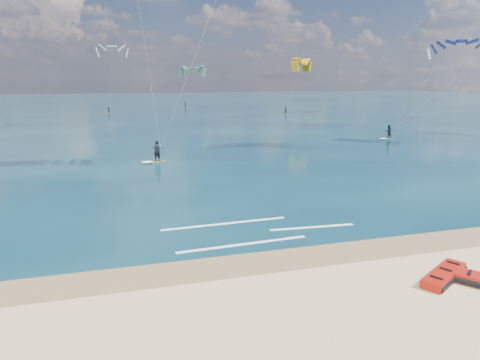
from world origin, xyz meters
name	(u,v)px	position (x,y,z in m)	size (l,w,h in m)	color
ground	(169,141)	(0.00, 40.00, 0.00)	(320.00, 320.00, 0.00)	tan
wet_sand_strip	(267,261)	(0.00, 3.00, 0.00)	(320.00, 2.40, 0.01)	olive
sea	(141,107)	(0.00, 104.00, 0.02)	(320.00, 200.00, 0.04)	#08212F
packed_kite_left	(443,279)	(6.16, -0.53, 0.00)	(3.03, 1.14, 0.42)	#AE1609
kitesurfer_main	(168,45)	(-1.54, 23.94, 10.38)	(10.06, 7.08, 19.81)	gold
kitesurfer_far	(425,85)	(29.77, 31.25, 6.78)	(10.42, 9.00, 13.13)	gold
shoreline_foam	(254,231)	(0.50, 6.53, 0.04)	(10.12, 3.64, 0.01)	white
distant_kites	(74,86)	(-14.24, 81.64, 5.93)	(80.24, 43.11, 13.74)	orange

